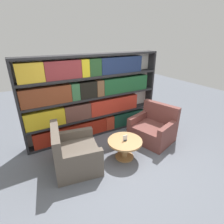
% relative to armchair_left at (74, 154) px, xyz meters
% --- Properties ---
extents(ground_plane, '(14.00, 14.00, 0.00)m').
position_rel_armchair_left_xyz_m(ground_plane, '(0.94, -0.36, -0.29)').
color(ground_plane, slate).
extents(bookshelf, '(3.50, 0.30, 2.06)m').
position_rel_armchair_left_xyz_m(bookshelf, '(0.86, 1.01, 0.72)').
color(bookshelf, silver).
rests_on(bookshelf, ground_plane).
extents(armchair_left, '(0.99, 1.08, 0.88)m').
position_rel_armchair_left_xyz_m(armchair_left, '(0.00, 0.00, 0.00)').
color(armchair_left, brown).
rests_on(armchair_left, ground_plane).
extents(armchair_right, '(1.08, 1.15, 0.88)m').
position_rel_armchair_left_xyz_m(armchair_right, '(2.04, 0.01, 0.00)').
color(armchair_right, brown).
rests_on(armchair_right, ground_plane).
extents(coffee_table, '(0.72, 0.72, 0.42)m').
position_rel_armchair_left_xyz_m(coffee_table, '(1.02, -0.26, 0.01)').
color(coffee_table, '#AD7F4C').
rests_on(coffee_table, ground_plane).
extents(table_sign, '(0.11, 0.06, 0.12)m').
position_rel_armchair_left_xyz_m(table_sign, '(1.02, -0.26, 0.18)').
color(table_sign, black).
rests_on(table_sign, coffee_table).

